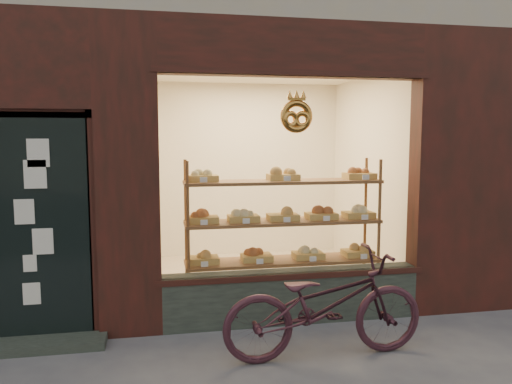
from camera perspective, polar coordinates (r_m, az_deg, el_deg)
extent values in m
cube|color=black|center=(5.39, 4.16, -11.77)|extent=(2.70, 0.25, 0.55)
cube|color=black|center=(5.07, -23.40, -3.81)|extent=(0.90, 0.04, 2.15)
cube|color=black|center=(5.21, -23.26, -15.69)|extent=(1.15, 0.35, 0.08)
torus|color=#BA7C32|center=(5.03, 4.64, 8.61)|extent=(0.33, 0.07, 0.33)
cube|color=brown|center=(5.85, 3.03, -12.62)|extent=(2.20, 0.45, 0.04)
cube|color=brown|center=(5.71, 3.06, -7.86)|extent=(2.20, 0.45, 0.03)
cube|color=brown|center=(5.62, 3.08, -3.41)|extent=(2.20, 0.45, 0.04)
cube|color=brown|center=(5.56, 3.11, 1.17)|extent=(2.20, 0.45, 0.04)
cylinder|color=brown|center=(5.30, -7.76, -5.70)|extent=(0.04, 0.04, 1.70)
cylinder|color=brown|center=(5.82, 13.86, -4.75)|extent=(0.04, 0.04, 1.70)
cylinder|color=brown|center=(5.68, -7.99, -4.89)|extent=(0.04, 0.04, 1.70)
cylinder|color=brown|center=(6.17, 12.34, -4.09)|extent=(0.04, 0.04, 1.70)
cube|color=#B18B44|center=(5.55, -6.07, -7.74)|extent=(0.34, 0.24, 0.07)
sphere|color=#B48742|center=(5.53, -6.08, -6.88)|extent=(0.11, 0.11, 0.11)
cube|color=white|center=(5.37, -5.90, -8.21)|extent=(0.07, 0.01, 0.05)
cube|color=#B18B44|center=(5.63, 0.07, -7.50)|extent=(0.34, 0.24, 0.07)
sphere|color=brown|center=(5.61, 0.07, -6.66)|extent=(0.11, 0.11, 0.11)
cube|color=white|center=(5.46, 0.45, -7.95)|extent=(0.08, 0.01, 0.05)
cube|color=#B18B44|center=(5.78, 5.97, -7.19)|extent=(0.34, 0.24, 0.07)
sphere|color=beige|center=(5.76, 5.98, -6.37)|extent=(0.11, 0.11, 0.11)
cube|color=white|center=(5.60, 6.53, -7.61)|extent=(0.07, 0.01, 0.05)
cube|color=#B18B44|center=(5.97, 11.52, -6.83)|extent=(0.34, 0.24, 0.07)
sphere|color=#B48742|center=(5.96, 11.54, -6.03)|extent=(0.11, 0.11, 0.11)
cube|color=white|center=(5.81, 12.22, -7.22)|extent=(0.08, 0.01, 0.05)
cube|color=#B18B44|center=(5.46, -6.13, -3.15)|extent=(0.34, 0.24, 0.07)
sphere|color=brown|center=(5.45, -6.14, -2.27)|extent=(0.11, 0.11, 0.11)
cube|color=white|center=(5.28, -5.96, -3.47)|extent=(0.07, 0.01, 0.06)
cube|color=#B18B44|center=(5.52, -1.46, -3.02)|extent=(0.34, 0.24, 0.07)
sphere|color=beige|center=(5.50, -1.46, -2.15)|extent=(0.11, 0.11, 0.11)
cube|color=white|center=(5.34, -1.13, -3.34)|extent=(0.07, 0.01, 0.06)
cube|color=#B18B44|center=(5.61, 3.09, -2.88)|extent=(0.34, 0.24, 0.07)
sphere|color=#B48742|center=(5.60, 3.09, -2.02)|extent=(0.11, 0.11, 0.11)
cube|color=white|center=(5.43, 3.56, -3.18)|extent=(0.07, 0.01, 0.06)
cube|color=#B18B44|center=(5.73, 7.46, -2.72)|extent=(0.34, 0.24, 0.07)
sphere|color=brown|center=(5.72, 7.47, -1.88)|extent=(0.11, 0.11, 0.11)
cube|color=white|center=(5.56, 8.06, -3.01)|extent=(0.07, 0.01, 0.06)
cube|color=#B18B44|center=(5.89, 11.62, -2.56)|extent=(0.34, 0.24, 0.07)
sphere|color=beige|center=(5.88, 11.64, -1.74)|extent=(0.11, 0.11, 0.11)
cube|color=white|center=(5.72, 12.33, -2.83)|extent=(0.08, 0.01, 0.06)
cube|color=#B18B44|center=(5.41, -6.18, 1.56)|extent=(0.34, 0.24, 0.07)
sphere|color=beige|center=(5.40, -6.19, 2.46)|extent=(0.11, 0.11, 0.11)
cube|color=white|center=(5.22, -6.01, 1.40)|extent=(0.07, 0.01, 0.06)
cube|color=#B18B44|center=(5.55, 3.11, 1.71)|extent=(0.34, 0.24, 0.07)
sphere|color=#B48742|center=(5.55, 3.12, 2.58)|extent=(0.11, 0.11, 0.11)
cube|color=white|center=(5.38, 3.59, 1.56)|extent=(0.07, 0.01, 0.06)
cube|color=#B18B44|center=(5.84, 11.71, 1.81)|extent=(0.34, 0.24, 0.07)
sphere|color=brown|center=(5.83, 11.73, 2.64)|extent=(0.11, 0.11, 0.11)
cube|color=white|center=(5.67, 12.43, 1.66)|extent=(0.08, 0.01, 0.06)
imported|color=#371A23|center=(4.53, 7.82, -12.64)|extent=(1.83, 0.67, 0.95)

